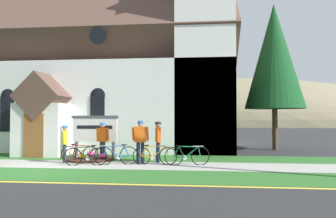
{
  "coord_description": "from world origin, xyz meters",
  "views": [
    {
      "loc": [
        6.24,
        -10.31,
        1.9
      ],
      "look_at": [
        4.98,
        2.57,
        2.27
      ],
      "focal_mm": 31.95,
      "sensor_mm": 36.0,
      "label": 1
    }
  ],
  "objects_px": {
    "church_sign": "(95,130)",
    "cyclist_in_green_jersey": "(103,138)",
    "bicycle_orange": "(86,156)",
    "cyclist_in_red_jersey": "(158,138)",
    "roadside_conifer": "(274,56)",
    "bicycle_green": "(187,156)",
    "bicycle_black": "(155,155)",
    "bicycle_red": "(80,153)",
    "cyclist_in_yellow_jersey": "(65,141)",
    "bicycle_yellow": "(116,155)",
    "cyclist_in_orange_jersey": "(140,138)"
  },
  "relations": [
    {
      "from": "roadside_conifer",
      "to": "cyclist_in_yellow_jersey",
      "type": "bearing_deg",
      "value": -148.9
    },
    {
      "from": "cyclist_in_red_jersey",
      "to": "roadside_conifer",
      "type": "relative_size",
      "value": 0.2
    },
    {
      "from": "roadside_conifer",
      "to": "cyclist_in_green_jersey",
      "type": "bearing_deg",
      "value": -149.33
    },
    {
      "from": "cyclist_in_green_jersey",
      "to": "bicycle_green",
      "type": "bearing_deg",
      "value": -14.88
    },
    {
      "from": "bicycle_yellow",
      "to": "roadside_conifer",
      "type": "distance_m",
      "value": 11.32
    },
    {
      "from": "church_sign",
      "to": "bicycle_orange",
      "type": "bearing_deg",
      "value": -80.2
    },
    {
      "from": "bicycle_green",
      "to": "bicycle_orange",
      "type": "relative_size",
      "value": 1.05
    },
    {
      "from": "church_sign",
      "to": "bicycle_yellow",
      "type": "height_order",
      "value": "church_sign"
    },
    {
      "from": "bicycle_green",
      "to": "roadside_conifer",
      "type": "bearing_deg",
      "value": 51.28
    },
    {
      "from": "cyclist_in_orange_jersey",
      "to": "roadside_conifer",
      "type": "xyz_separation_m",
      "value": [
        6.92,
        5.95,
        4.5
      ]
    },
    {
      "from": "bicycle_yellow",
      "to": "bicycle_orange",
      "type": "distance_m",
      "value": 1.2
    },
    {
      "from": "cyclist_in_yellow_jersey",
      "to": "cyclist_in_orange_jersey",
      "type": "xyz_separation_m",
      "value": [
        3.19,
        0.15,
        0.15
      ]
    },
    {
      "from": "roadside_conifer",
      "to": "bicycle_red",
      "type": "bearing_deg",
      "value": -149.16
    },
    {
      "from": "bicycle_black",
      "to": "roadside_conifer",
      "type": "distance_m",
      "value": 10.22
    },
    {
      "from": "bicycle_black",
      "to": "bicycle_red",
      "type": "bearing_deg",
      "value": 172.29
    },
    {
      "from": "church_sign",
      "to": "cyclist_in_green_jersey",
      "type": "distance_m",
      "value": 0.88
    },
    {
      "from": "cyclist_in_yellow_jersey",
      "to": "cyclist_in_green_jersey",
      "type": "relative_size",
      "value": 0.94
    },
    {
      "from": "church_sign",
      "to": "bicycle_green",
      "type": "bearing_deg",
      "value": -20.19
    },
    {
      "from": "bicycle_green",
      "to": "cyclist_in_red_jersey",
      "type": "distance_m",
      "value": 1.54
    },
    {
      "from": "roadside_conifer",
      "to": "bicycle_green",
      "type": "bearing_deg",
      "value": -128.72
    },
    {
      "from": "cyclist_in_yellow_jersey",
      "to": "roadside_conifer",
      "type": "relative_size",
      "value": 0.18
    },
    {
      "from": "cyclist_in_green_jersey",
      "to": "cyclist_in_orange_jersey",
      "type": "distance_m",
      "value": 2.0
    },
    {
      "from": "cyclist_in_orange_jersey",
      "to": "bicycle_green",
      "type": "bearing_deg",
      "value": -7.51
    },
    {
      "from": "cyclist_in_yellow_jersey",
      "to": "cyclist_in_orange_jersey",
      "type": "distance_m",
      "value": 3.2
    },
    {
      "from": "bicycle_red",
      "to": "cyclist_in_red_jersey",
      "type": "relative_size",
      "value": 0.97
    },
    {
      "from": "church_sign",
      "to": "bicycle_red",
      "type": "distance_m",
      "value": 1.51
    },
    {
      "from": "bicycle_green",
      "to": "bicycle_black",
      "type": "bearing_deg",
      "value": 179.05
    },
    {
      "from": "cyclist_in_green_jersey",
      "to": "cyclist_in_red_jersey",
      "type": "height_order",
      "value": "cyclist_in_red_jersey"
    },
    {
      "from": "bicycle_black",
      "to": "bicycle_yellow",
      "type": "bearing_deg",
      "value": -173.67
    },
    {
      "from": "bicycle_black",
      "to": "bicycle_orange",
      "type": "bearing_deg",
      "value": -170.09
    },
    {
      "from": "church_sign",
      "to": "bicycle_yellow",
      "type": "xyz_separation_m",
      "value": [
        1.52,
        -1.75,
        -0.93
      ]
    },
    {
      "from": "bicycle_green",
      "to": "bicycle_orange",
      "type": "distance_m",
      "value": 4.03
    },
    {
      "from": "bicycle_red",
      "to": "cyclist_in_orange_jersey",
      "type": "relative_size",
      "value": 0.95
    },
    {
      "from": "bicycle_red",
      "to": "cyclist_in_orange_jersey",
      "type": "height_order",
      "value": "cyclist_in_orange_jersey"
    },
    {
      "from": "church_sign",
      "to": "bicycle_red",
      "type": "xyz_separation_m",
      "value": [
        -0.27,
        -1.13,
        -0.96
      ]
    },
    {
      "from": "bicycle_orange",
      "to": "roadside_conifer",
      "type": "height_order",
      "value": "roadside_conifer"
    },
    {
      "from": "bicycle_red",
      "to": "cyclist_in_orange_jersey",
      "type": "bearing_deg",
      "value": -4.61
    },
    {
      "from": "church_sign",
      "to": "bicycle_red",
      "type": "height_order",
      "value": "church_sign"
    },
    {
      "from": "cyclist_in_green_jersey",
      "to": "church_sign",
      "type": "bearing_deg",
      "value": 133.46
    },
    {
      "from": "bicycle_black",
      "to": "cyclist_in_red_jersey",
      "type": "xyz_separation_m",
      "value": [
        0.05,
        0.6,
        0.65
      ]
    },
    {
      "from": "bicycle_orange",
      "to": "cyclist_in_red_jersey",
      "type": "bearing_deg",
      "value": 21.34
    },
    {
      "from": "bicycle_black",
      "to": "roadside_conifer",
      "type": "bearing_deg",
      "value": 44.57
    },
    {
      "from": "church_sign",
      "to": "cyclist_in_yellow_jersey",
      "type": "xyz_separation_m",
      "value": [
        -0.78,
        -1.49,
        -0.41
      ]
    },
    {
      "from": "bicycle_black",
      "to": "cyclist_in_green_jersey",
      "type": "height_order",
      "value": "cyclist_in_green_jersey"
    },
    {
      "from": "cyclist_in_green_jersey",
      "to": "cyclist_in_yellow_jersey",
      "type": "bearing_deg",
      "value": -146.12
    },
    {
      "from": "cyclist_in_yellow_jersey",
      "to": "cyclist_in_red_jersey",
      "type": "distance_m",
      "value": 3.92
    },
    {
      "from": "bicycle_red",
      "to": "bicycle_orange",
      "type": "distance_m",
      "value": 1.12
    },
    {
      "from": "cyclist_in_orange_jersey",
      "to": "roadside_conifer",
      "type": "bearing_deg",
      "value": 40.72
    },
    {
      "from": "cyclist_in_green_jersey",
      "to": "roadside_conifer",
      "type": "xyz_separation_m",
      "value": [
        8.77,
        5.2,
        4.57
      ]
    },
    {
      "from": "bicycle_red",
      "to": "cyclist_in_green_jersey",
      "type": "bearing_deg",
      "value": 32.61
    }
  ]
}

